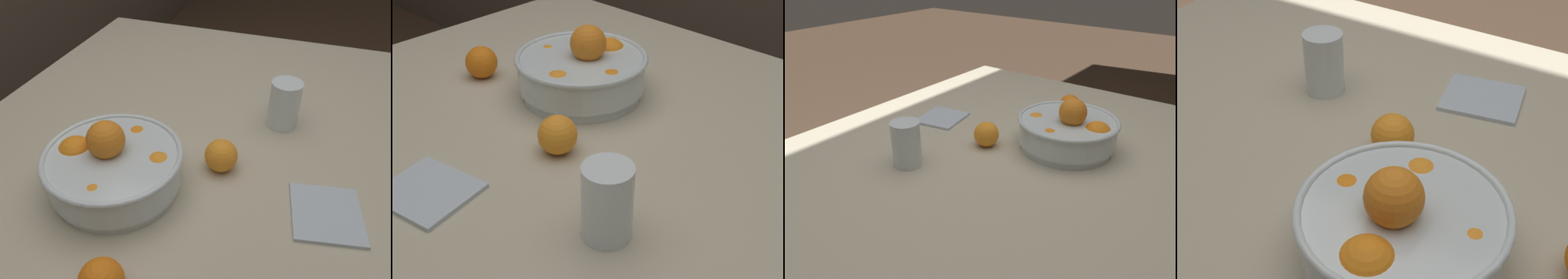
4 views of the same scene
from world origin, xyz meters
The scene contains 5 objects.
dining_table centered at (0.00, 0.00, 0.67)m, with size 1.47×1.19×0.73m.
fruit_bowl centered at (-0.17, 0.12, 0.79)m, with size 0.29×0.29×0.16m.
juice_glass centered at (0.17, -0.18, 0.79)m, with size 0.08×0.08×0.12m.
orange_loose_near_bowl centered at (-0.05, -0.08, 0.77)m, with size 0.07×0.07×0.07m, color orange.
napkin centered at (-0.11, -0.32, 0.73)m, with size 0.15×0.14×0.01m, color silver.
Camera 4 is at (-0.41, 0.56, 1.31)m, focal length 50.00 mm.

